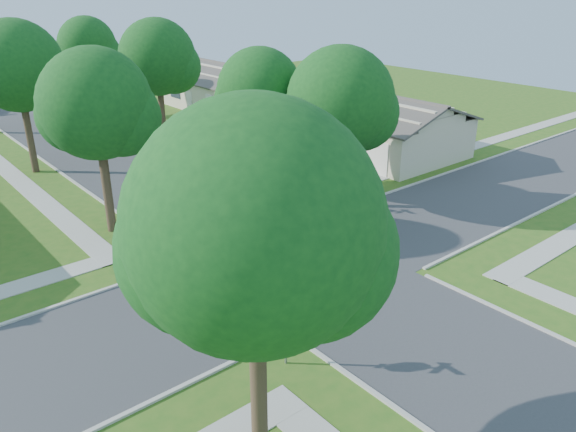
# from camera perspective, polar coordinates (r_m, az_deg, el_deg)

# --- Properties ---
(ground) EXTENTS (100.00, 100.00, 0.00)m
(ground) POSITION_cam_1_polar(r_m,az_deg,el_deg) (24.67, 1.27, -5.24)
(ground) COLOR #2F5C19
(ground) RESTS_ON ground
(road_ns) EXTENTS (7.00, 100.00, 0.02)m
(road_ns) POSITION_cam_1_polar(r_m,az_deg,el_deg) (24.67, 1.27, -5.23)
(road_ns) COLOR #333335
(road_ns) RESTS_ON ground
(sidewalk_ne) EXTENTS (1.20, 40.00, 0.04)m
(sidewalk_ne) POSITION_cam_1_polar(r_m,az_deg,el_deg) (48.44, -13.73, 8.48)
(sidewalk_ne) COLOR #9E9B91
(sidewalk_ne) RESTS_ON ground
(driveway) EXTENTS (8.80, 3.60, 0.05)m
(driveway) POSITION_cam_1_polar(r_m,az_deg,el_deg) (34.33, 3.49, 3.16)
(driveway) COLOR #9E9B91
(driveway) RESTS_ON ground
(stop_sign_sw) EXTENTS (1.05, 0.80, 2.98)m
(stop_sign_sw) POSITION_cam_1_polar(r_m,az_deg,el_deg) (17.93, -0.23, -9.57)
(stop_sign_sw) COLOR gray
(stop_sign_sw) RESTS_ON ground
(stop_sign_ne) EXTENTS (1.05, 0.80, 2.98)m
(stop_sign_ne) POSITION_cam_1_polar(r_m,az_deg,el_deg) (29.96, 2.22, 4.24)
(stop_sign_ne) COLOR gray
(stop_sign_ne) RESTS_ON ground
(tree_e_near) EXTENTS (4.97, 4.80, 8.28)m
(tree_e_near) POSITION_cam_1_polar(r_m,az_deg,el_deg) (32.29, -2.82, 12.25)
(tree_e_near) COLOR #38281C
(tree_e_near) RESTS_ON ground
(tree_e_mid) EXTENTS (5.59, 5.40, 9.21)m
(tree_e_mid) POSITION_cam_1_polar(r_m,az_deg,el_deg) (42.29, -13.04, 15.12)
(tree_e_mid) COLOR #38281C
(tree_e_mid) RESTS_ON ground
(tree_e_far) EXTENTS (5.17, 5.00, 8.72)m
(tree_e_far) POSITION_cam_1_polar(r_m,az_deg,el_deg) (54.14, -19.65, 15.76)
(tree_e_far) COLOR #38281C
(tree_e_far) RESTS_ON ground
(tree_w_near) EXTENTS (5.38, 5.20, 8.97)m
(tree_w_near) POSITION_cam_1_polar(r_m,az_deg,el_deg) (27.70, -18.79, 10.25)
(tree_w_near) COLOR #38281C
(tree_w_near) RESTS_ON ground
(tree_w_mid) EXTENTS (5.80, 5.60, 9.56)m
(tree_w_mid) POSITION_cam_1_polar(r_m,az_deg,el_deg) (38.94, -25.71, 13.21)
(tree_w_mid) COLOR #38281C
(tree_w_mid) RESTS_ON ground
(tree_sw_corner) EXTENTS (6.21, 6.00, 9.55)m
(tree_sw_corner) POSITION_cam_1_polar(r_m,az_deg,el_deg) (12.81, -3.18, -2.08)
(tree_sw_corner) COLOR #38281C
(tree_sw_corner) RESTS_ON ground
(tree_ne_corner) EXTENTS (5.80, 5.60, 8.66)m
(tree_ne_corner) POSITION_cam_1_polar(r_m,az_deg,el_deg) (29.77, 5.40, 11.15)
(tree_ne_corner) COLOR #38281C
(tree_ne_corner) RESTS_ON ground
(house_ne_near) EXTENTS (8.42, 13.60, 4.23)m
(house_ne_near) POSITION_cam_1_polar(r_m,az_deg,el_deg) (42.06, 8.06, 8.85)
(house_ne_near) COLOR beige
(house_ne_near) RESTS_ON ground
(house_ne_far) EXTENTS (8.42, 13.60, 4.23)m
(house_ne_far) POSITION_cam_1_polar(r_m,az_deg,el_deg) (55.47, -6.01, 12.39)
(house_ne_far) COLOR beige
(house_ne_far) RESTS_ON ground
(car_driveway) EXTENTS (4.95, 2.67, 1.55)m
(car_driveway) POSITION_cam_1_polar(r_m,az_deg,el_deg) (31.85, 3.18, 2.99)
(car_driveway) COLOR #511810
(car_driveway) RESTS_ON ground
(car_curb_east) EXTENTS (1.85, 4.50, 1.53)m
(car_curb_east) POSITION_cam_1_polar(r_m,az_deg,el_deg) (53.78, -20.18, 9.96)
(car_curb_east) COLOR black
(car_curb_east) RESTS_ON ground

